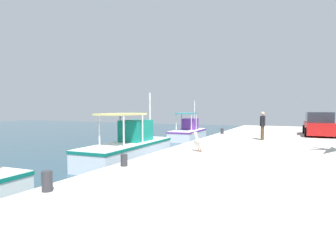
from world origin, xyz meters
The scene contains 9 objects.
quay_pier centered at (0.00, -5.00, 0.40)m, with size 36.00×10.00×0.80m, color #BCB7AD.
fishing_boat_second centered at (-1.20, 2.11, 0.70)m, with size 6.41×2.11×3.49m.
fishing_boat_third centered at (9.20, 3.03, 0.61)m, with size 4.98×2.12×3.29m.
pelican centered at (-1.54, -1.61, 1.20)m, with size 0.74×0.89×0.82m.
fisherman_standing centered at (4.16, -3.49, 1.69)m, with size 0.61×0.25×1.62m.
parked_car centered at (8.60, -6.61, 1.52)m, with size 4.16×2.00×1.57m.
mooring_bollard_nearest centered at (-8.42, -0.45, 1.03)m, with size 0.23×0.23×0.45m, color #333338.
mooring_bollard_second centered at (-5.43, -0.45, 0.99)m, with size 0.21×0.21×0.38m, color #333338.
mooring_bollard_third centered at (6.87, -0.45, 1.00)m, with size 0.22×0.22×0.40m, color #333338.
Camera 1 is at (-12.81, -5.47, 2.63)m, focal length 30.13 mm.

